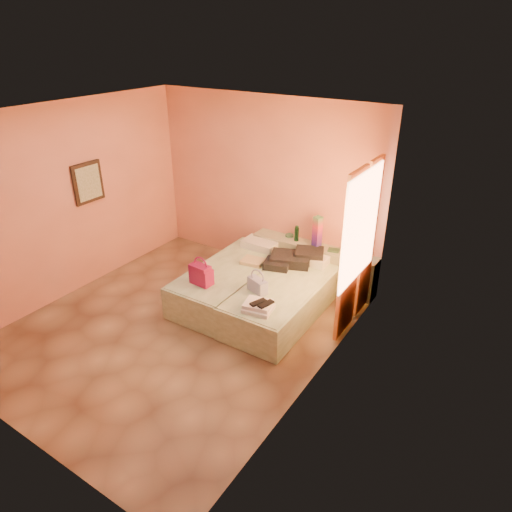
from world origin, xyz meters
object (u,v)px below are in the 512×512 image
at_px(headboard_ledge, 313,264).
at_px(green_book, 334,250).
at_px(water_bottle, 297,234).
at_px(bed_right, 284,299).
at_px(magenta_handbag, 201,274).
at_px(blue_handbag, 257,286).
at_px(towel_stack, 258,307).
at_px(bed_left, 232,282).
at_px(flower_vase, 354,248).

distance_m(headboard_ledge, green_book, 0.48).
distance_m(water_bottle, green_book, 0.66).
distance_m(bed_right, magenta_handbag, 1.21).
xyz_separation_m(magenta_handbag, blue_handbag, (0.76, 0.24, -0.05)).
xyz_separation_m(water_bottle, magenta_handbag, (-0.57, -1.66, -0.13)).
relative_size(headboard_ledge, water_bottle, 8.37).
distance_m(magenta_handbag, towel_stack, 1.03).
relative_size(headboard_ledge, bed_right, 1.02).
distance_m(bed_right, water_bottle, 1.24).
height_order(bed_left, flower_vase, flower_vase).
height_order(bed_left, towel_stack, towel_stack).
bearing_deg(blue_handbag, water_bottle, 117.26).
height_order(bed_right, flower_vase, flower_vase).
xyz_separation_m(water_bottle, green_book, (0.65, -0.02, -0.11)).
relative_size(headboard_ledge, flower_vase, 7.73).
relative_size(bed_right, towel_stack, 5.71).
distance_m(water_bottle, blue_handbag, 1.45).
height_order(headboard_ledge, bed_right, headboard_ledge).
bearing_deg(magenta_handbag, towel_stack, -3.70).
relative_size(magenta_handbag, towel_stack, 0.89).
distance_m(flower_vase, blue_handbag, 1.61).
relative_size(headboard_ledge, green_book, 12.17).
bearing_deg(headboard_ledge, flower_vase, -2.56).
bearing_deg(towel_stack, bed_left, 142.00).
bearing_deg(magenta_handbag, blue_handbag, 21.18).
bearing_deg(headboard_ledge, towel_stack, -85.83).
relative_size(flower_vase, towel_stack, 0.76).
xyz_separation_m(bed_left, flower_vase, (1.48, 1.02, 0.53)).
xyz_separation_m(headboard_ledge, blue_handbag, (-0.12, -1.42, 0.27)).
relative_size(bed_right, green_book, 11.87).
distance_m(magenta_handbag, blue_handbag, 0.80).
bearing_deg(flower_vase, bed_left, -145.37).
height_order(green_book, blue_handbag, blue_handbag).
xyz_separation_m(bed_right, blue_handbag, (-0.20, -0.37, 0.34)).
bearing_deg(magenta_handbag, green_book, 57.10).
xyz_separation_m(green_book, towel_stack, (-0.21, -1.77, -0.11)).
distance_m(headboard_ledge, blue_handbag, 1.45).
height_order(bed_right, magenta_handbag, magenta_handbag).
bearing_deg(flower_vase, towel_stack, -106.58).
bearing_deg(towel_stack, water_bottle, 103.77).
xyz_separation_m(bed_left, blue_handbag, (0.70, -0.37, 0.34)).
height_order(bed_left, magenta_handbag, magenta_handbag).
bearing_deg(green_book, bed_left, -152.77).
bearing_deg(magenta_handbag, headboard_ledge, 65.80).
relative_size(headboard_ledge, towel_stack, 5.86).
distance_m(headboard_ledge, magenta_handbag, 1.91).
bearing_deg(water_bottle, flower_vase, -1.96).
height_order(bed_right, towel_stack, towel_stack).
xyz_separation_m(bed_left, bed_right, (0.90, 0.00, 0.00)).
bearing_deg(bed_left, headboard_ledge, 51.14).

